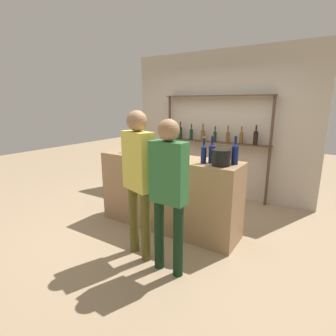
# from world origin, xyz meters

# --- Properties ---
(ground_plane) EXTENTS (16.00, 16.00, 0.00)m
(ground_plane) POSITION_xyz_m (0.00, 0.00, 0.00)
(ground_plane) COLOR #9E8466
(bar_counter) EXTENTS (2.12, 0.55, 1.08)m
(bar_counter) POSITION_xyz_m (0.00, 0.00, 0.54)
(bar_counter) COLOR #997551
(bar_counter) RESTS_ON ground_plane
(back_wall) EXTENTS (3.72, 0.12, 2.80)m
(back_wall) POSITION_xyz_m (0.00, 1.88, 1.40)
(back_wall) COLOR #B2A899
(back_wall) RESTS_ON ground_plane
(back_shelf) EXTENTS (2.13, 0.18, 1.97)m
(back_shelf) POSITION_xyz_m (-0.00, 1.70, 1.29)
(back_shelf) COLOR #4C3828
(back_shelf) RESTS_ON ground_plane
(counter_bottle_0) EXTENTS (0.09, 0.09, 0.36)m
(counter_bottle_0) POSITION_xyz_m (0.95, 0.06, 1.22)
(counter_bottle_0) COLOR #0F1956
(counter_bottle_0) RESTS_ON bar_counter
(counter_bottle_1) EXTENTS (0.07, 0.07, 0.34)m
(counter_bottle_1) POSITION_xyz_m (0.59, -0.09, 1.21)
(counter_bottle_1) COLOR #0F1956
(counter_bottle_1) RESTS_ON bar_counter
(counter_bottle_2) EXTENTS (0.09, 0.09, 0.35)m
(counter_bottle_2) POSITION_xyz_m (0.67, -0.01, 1.22)
(counter_bottle_2) COLOR #0F1956
(counter_bottle_2) RESTS_ON bar_counter
(wine_glass) EXTENTS (0.07, 0.07, 0.17)m
(wine_glass) POSITION_xyz_m (-0.76, -0.09, 1.21)
(wine_glass) COLOR silver
(wine_glass) RESTS_ON bar_counter
(ice_bucket) EXTENTS (0.24, 0.24, 0.20)m
(ice_bucket) POSITION_xyz_m (0.83, -0.09, 1.18)
(ice_bucket) COLOR black
(ice_bucket) RESTS_ON bar_counter
(cork_jar) EXTENTS (0.14, 0.14, 0.15)m
(cork_jar) POSITION_xyz_m (0.14, -0.03, 1.16)
(cork_jar) COLOR silver
(cork_jar) RESTS_ON bar_counter
(customer_right) EXTENTS (0.39, 0.22, 1.68)m
(customer_right) POSITION_xyz_m (0.58, -0.91, 1.01)
(customer_right) COLOR black
(customer_right) RESTS_ON ground_plane
(customer_center) EXTENTS (0.44, 0.30, 1.75)m
(customer_center) POSITION_xyz_m (0.12, -0.82, 1.05)
(customer_center) COLOR brown
(customer_center) RESTS_ON ground_plane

